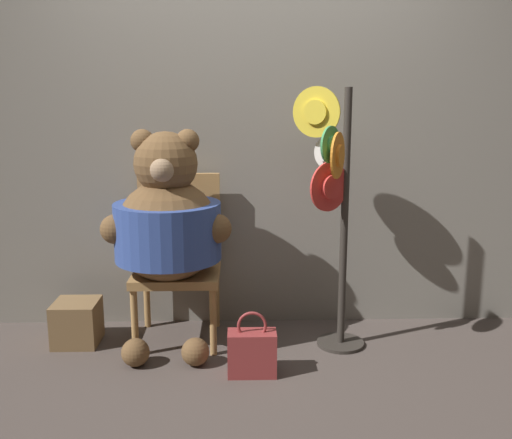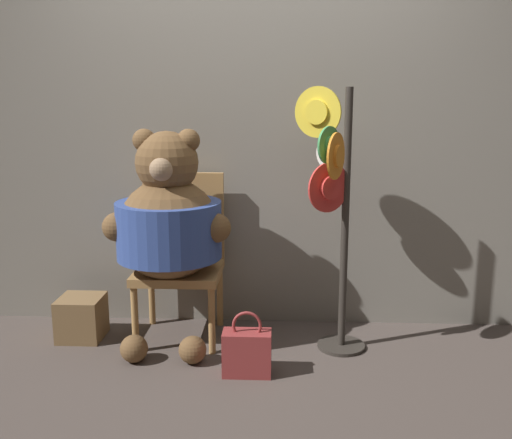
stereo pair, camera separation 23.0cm
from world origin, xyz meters
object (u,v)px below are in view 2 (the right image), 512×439
teddy_bear (169,223)px  handbag_on_ground (247,352)px  chair (181,252)px  hat_display_rack (334,197)px

teddy_bear → handbag_on_ground: 0.86m
chair → handbag_on_ground: chair is taller
teddy_bear → handbag_on_ground: (0.47, -0.38, -0.61)m
chair → hat_display_rack: hat_display_rack is taller
teddy_bear → hat_display_rack: bearing=-2.3°
teddy_bear → hat_display_rack: (0.94, -0.04, 0.16)m
hat_display_rack → handbag_on_ground: 0.97m
chair → hat_display_rack: bearing=-12.9°
hat_display_rack → teddy_bear: bearing=177.7°
chair → teddy_bear: (-0.04, -0.17, 0.22)m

